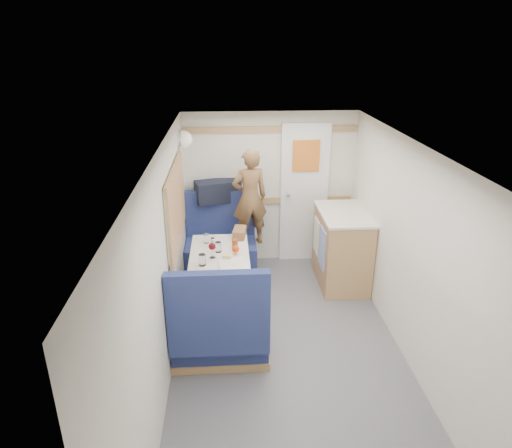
{
  "coord_description": "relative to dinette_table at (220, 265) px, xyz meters",
  "views": [
    {
      "loc": [
        -0.55,
        -3.39,
        2.83
      ],
      "look_at": [
        -0.27,
        0.9,
        1.07
      ],
      "focal_mm": 32.0,
      "sensor_mm": 36.0,
      "label": 1
    }
  ],
  "objects": [
    {
      "name": "wall_back",
      "position": [
        0.65,
        1.25,
        0.43
      ],
      "size": [
        2.2,
        0.02,
        2.0
      ],
      "primitive_type": "cube",
      "color": "silver",
      "rests_on": "floor"
    },
    {
      "name": "pepper_grinder",
      "position": [
        -0.07,
        0.15,
        0.2
      ],
      "size": [
        0.04,
        0.04,
        0.1
      ],
      "primitive_type": "cylinder",
      "color": "black",
      "rests_on": "dinette_table"
    },
    {
      "name": "salt_grinder",
      "position": [
        -0.07,
        0.1,
        0.2
      ],
      "size": [
        0.04,
        0.04,
        0.1
      ],
      "primitive_type": "cylinder",
      "color": "silver",
      "rests_on": "dinette_table"
    },
    {
      "name": "oak_trim_high",
      "position": [
        0.65,
        1.23,
        1.21
      ],
      "size": [
        2.15,
        0.02,
        0.08
      ],
      "primitive_type": "cube",
      "color": "#966A43",
      "rests_on": "wall_back"
    },
    {
      "name": "tumbler_left",
      "position": [
        -0.17,
        -0.3,
        0.21
      ],
      "size": [
        0.07,
        0.07,
        0.12
      ],
      "primitive_type": "cylinder",
      "color": "white",
      "rests_on": "dinette_table"
    },
    {
      "name": "galley_counter",
      "position": [
        1.47,
        0.55,
        -0.1
      ],
      "size": [
        0.57,
        0.92,
        0.92
      ],
      "color": "#966A43",
      "rests_on": "floor"
    },
    {
      "name": "wall_left",
      "position": [
        -0.45,
        -1.0,
        0.43
      ],
      "size": [
        0.02,
        4.5,
        2.0
      ],
      "primitive_type": "cube",
      "color": "silver",
      "rests_on": "floor"
    },
    {
      "name": "rear_door",
      "position": [
        1.1,
        1.22,
        0.41
      ],
      "size": [
        0.62,
        0.12,
        1.86
      ],
      "color": "white",
      "rests_on": "wall_back"
    },
    {
      "name": "dinette_table",
      "position": [
        0.0,
        0.0,
        0.0
      ],
      "size": [
        0.62,
        0.92,
        0.72
      ],
      "color": "white",
      "rests_on": "floor"
    },
    {
      "name": "oak_trim_low",
      "position": [
        0.65,
        1.23,
        0.28
      ],
      "size": [
        2.15,
        0.02,
        0.08
      ],
      "primitive_type": "cube",
      "color": "#966A43",
      "rests_on": "wall_back"
    },
    {
      "name": "bread_loaf",
      "position": [
        0.22,
        0.38,
        0.2
      ],
      "size": [
        0.17,
        0.26,
        0.1
      ],
      "primitive_type": "cube",
      "rotation": [
        0.0,
        0.0,
        -0.16
      ],
      "color": "brown",
      "rests_on": "dinette_table"
    },
    {
      "name": "tumbler_mid",
      "position": [
        -0.15,
        0.23,
        0.21
      ],
      "size": [
        0.06,
        0.06,
        0.1
      ],
      "primitive_type": "cylinder",
      "color": "white",
      "rests_on": "dinette_table"
    },
    {
      "name": "ceiling",
      "position": [
        0.65,
        -1.0,
        1.43
      ],
      "size": [
        4.5,
        4.5,
        0.0
      ],
      "primitive_type": "plane",
      "rotation": [
        3.14,
        0.0,
        0.0
      ],
      "color": "silver",
      "rests_on": "wall_back"
    },
    {
      "name": "bench_near",
      "position": [
        -0.0,
        -0.86,
        -0.27
      ],
      "size": [
        0.9,
        0.59,
        1.05
      ],
      "color": "navy",
      "rests_on": "floor"
    },
    {
      "name": "floor",
      "position": [
        0.65,
        -1.0,
        -0.57
      ],
      "size": [
        4.5,
        4.5,
        0.0
      ],
      "primitive_type": "plane",
      "color": "#515156",
      "rests_on": "ground"
    },
    {
      "name": "tumbler_right",
      "position": [
        -0.01,
        -0.0,
        0.21
      ],
      "size": [
        0.07,
        0.07,
        0.11
      ],
      "primitive_type": "cylinder",
      "color": "white",
      "rests_on": "dinette_table"
    },
    {
      "name": "ledge",
      "position": [
        -0.0,
        1.12,
        0.31
      ],
      "size": [
        0.9,
        0.14,
        0.04
      ],
      "primitive_type": "cube",
      "color": "#966A43",
      "rests_on": "bench_far"
    },
    {
      "name": "side_window",
      "position": [
        -0.43,
        0.0,
        0.68
      ],
      "size": [
        0.04,
        1.3,
        0.72
      ],
      "primitive_type": "cube",
      "color": "gray",
      "rests_on": "wall_left"
    },
    {
      "name": "duffel_bag",
      "position": [
        -0.02,
        1.12,
        0.47
      ],
      "size": [
        0.61,
        0.41,
        0.27
      ],
      "primitive_type": "cube",
      "rotation": [
        0.0,
        0.0,
        0.29
      ],
      "color": "black",
      "rests_on": "ledge"
    },
    {
      "name": "beer_glass",
      "position": [
        0.17,
        0.08,
        0.2
      ],
      "size": [
        0.06,
        0.06,
        0.1
      ],
      "primitive_type": "cylinder",
      "color": "#8C4114",
      "rests_on": "dinette_table"
    },
    {
      "name": "bench_far",
      "position": [
        -0.0,
        0.86,
        -0.27
      ],
      "size": [
        0.9,
        0.59,
        1.05
      ],
      "color": "navy",
      "rests_on": "floor"
    },
    {
      "name": "orange_fruit",
      "position": [
        0.17,
        -0.07,
        0.21
      ],
      "size": [
        0.08,
        0.08,
        0.08
      ],
      "primitive_type": "sphere",
      "color": "#E4570A",
      "rests_on": "tray"
    },
    {
      "name": "cheese_block",
      "position": [
        0.08,
        -0.19,
        0.19
      ],
      "size": [
        0.1,
        0.08,
        0.03
      ],
      "primitive_type": "cube",
      "rotation": [
        0.0,
        0.0,
        -0.34
      ],
      "color": "#D3C07A",
      "rests_on": "tray"
    },
    {
      "name": "wine_glass",
      "position": [
        -0.07,
        -0.14,
        0.28
      ],
      "size": [
        0.08,
        0.08,
        0.17
      ],
      "color": "white",
      "rests_on": "dinette_table"
    },
    {
      "name": "dome_light",
      "position": [
        -0.39,
        0.85,
        1.18
      ],
      "size": [
        0.2,
        0.2,
        0.2
      ],
      "primitive_type": "sphere",
      "color": "white",
      "rests_on": "wall_left"
    },
    {
      "name": "person",
      "position": [
        0.37,
        0.79,
        0.48
      ],
      "size": [
        0.49,
        0.39,
        1.19
      ],
      "primitive_type": "imported",
      "rotation": [
        0.0,
        0.0,
        3.39
      ],
      "color": "brown",
      "rests_on": "bench_far"
    },
    {
      "name": "wall_right",
      "position": [
        1.75,
        -1.0,
        0.43
      ],
      "size": [
        0.02,
        4.5,
        2.0
      ],
      "primitive_type": "cube",
      "color": "silver",
      "rests_on": "floor"
    },
    {
      "name": "tray",
      "position": [
        0.14,
        -0.36,
        0.16
      ],
      "size": [
        0.3,
        0.38,
        0.02
      ],
      "primitive_type": "cube",
      "rotation": [
        0.0,
        0.0,
        0.08
      ],
      "color": "white",
      "rests_on": "dinette_table"
    }
  ]
}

